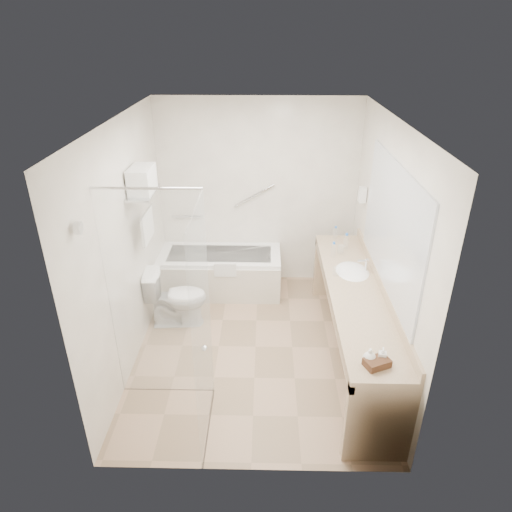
{
  "coord_description": "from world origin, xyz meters",
  "views": [
    {
      "loc": [
        0.09,
        -4.13,
        3.26
      ],
      "look_at": [
        0.0,
        0.3,
        1.0
      ],
      "focal_mm": 32.0,
      "sensor_mm": 36.0,
      "label": 1
    }
  ],
  "objects_px": {
    "toilet": "(177,298)",
    "amenity_basket": "(377,363)",
    "bathtub": "(221,272)",
    "water_bottle_left": "(333,250)",
    "vanity_counter": "(354,308)"
  },
  "relations": [
    {
      "from": "vanity_counter",
      "to": "bathtub",
      "type": "bearing_deg",
      "value": 137.65
    },
    {
      "from": "toilet",
      "to": "amenity_basket",
      "type": "xyz_separation_m",
      "value": [
        1.94,
        -1.76,
        0.53
      ]
    },
    {
      "from": "amenity_basket",
      "to": "water_bottle_left",
      "type": "bearing_deg",
      "value": 92.9
    },
    {
      "from": "vanity_counter",
      "to": "toilet",
      "type": "height_order",
      "value": "vanity_counter"
    },
    {
      "from": "bathtub",
      "to": "water_bottle_left",
      "type": "distance_m",
      "value": 1.66
    },
    {
      "from": "bathtub",
      "to": "vanity_counter",
      "type": "bearing_deg",
      "value": -42.35
    },
    {
      "from": "vanity_counter",
      "to": "water_bottle_left",
      "type": "bearing_deg",
      "value": 100.21
    },
    {
      "from": "bathtub",
      "to": "toilet",
      "type": "distance_m",
      "value": 0.9
    },
    {
      "from": "bathtub",
      "to": "water_bottle_left",
      "type": "xyz_separation_m",
      "value": [
        1.39,
        -0.64,
        0.66
      ]
    },
    {
      "from": "vanity_counter",
      "to": "amenity_basket",
      "type": "height_order",
      "value": "vanity_counter"
    },
    {
      "from": "vanity_counter",
      "to": "amenity_basket",
      "type": "distance_m",
      "value": 1.18
    },
    {
      "from": "amenity_basket",
      "to": "water_bottle_left",
      "type": "xyz_separation_m",
      "value": [
        -0.1,
        1.9,
        0.05
      ]
    },
    {
      "from": "bathtub",
      "to": "vanity_counter",
      "type": "height_order",
      "value": "vanity_counter"
    },
    {
      "from": "bathtub",
      "to": "amenity_basket",
      "type": "relative_size",
      "value": 8.17
    },
    {
      "from": "amenity_basket",
      "to": "bathtub",
      "type": "bearing_deg",
      "value": 120.3
    }
  ]
}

